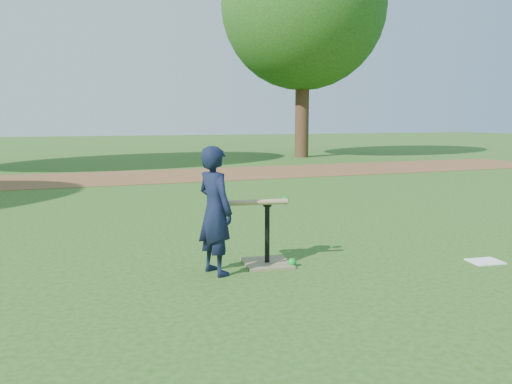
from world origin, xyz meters
name	(u,v)px	position (x,y,z in m)	size (l,w,h in m)	color
ground	(234,258)	(0.00, 0.00, 0.00)	(80.00, 80.00, 0.00)	#285116
dirt_strip	(137,177)	(0.00, 7.50, 0.01)	(24.00, 3.00, 0.01)	brown
child	(215,211)	(-0.31, -0.41, 0.57)	(0.41, 0.27, 1.13)	black
wiffle_ball_ground	(292,262)	(0.42, -0.46, 0.04)	(0.08, 0.08, 0.08)	#0D9825
clipboard	(485,261)	(2.22, -0.98, 0.01)	(0.30, 0.23, 0.01)	white
batting_tee	(267,253)	(0.23, -0.31, 0.11)	(0.48, 0.48, 0.61)	#7F7250
swing_action	(259,202)	(0.14, -0.32, 0.60)	(0.71, 0.21, 0.09)	tan
tree_right	(303,7)	(6.50, 12.00, 5.29)	(5.80, 5.80, 8.21)	#382316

